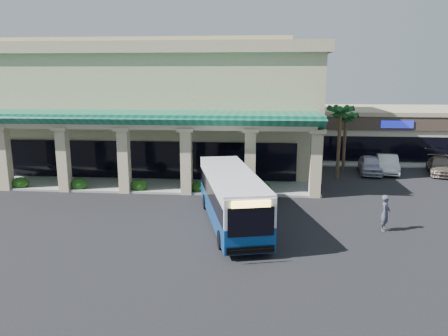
# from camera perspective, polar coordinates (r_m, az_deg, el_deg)

# --- Properties ---
(ground) EXTENTS (110.00, 110.00, 0.00)m
(ground) POSITION_cam_1_polar(r_m,az_deg,el_deg) (26.10, -0.28, -6.54)
(ground) COLOR black
(main_building) EXTENTS (30.80, 14.80, 11.35)m
(main_building) POSITION_cam_1_polar(r_m,az_deg,el_deg) (42.02, -9.25, 8.23)
(main_building) COLOR tan
(main_building) RESTS_ON ground
(arcade) EXTENTS (30.00, 6.20, 5.70)m
(arcade) POSITION_cam_1_polar(r_m,az_deg,el_deg) (33.54, -12.92, 2.32)
(arcade) COLOR #106048
(arcade) RESTS_ON ground
(strip_mall) EXTENTS (22.50, 12.50, 4.90)m
(strip_mall) POSITION_cam_1_polar(r_m,az_deg,el_deg) (51.45, 22.86, 4.49)
(strip_mall) COLOR beige
(strip_mall) RESTS_ON ground
(palm_0) EXTENTS (2.40, 2.40, 6.60)m
(palm_0) POSITION_cam_1_polar(r_m,az_deg,el_deg) (36.53, 14.80, 3.71)
(palm_0) COLOR #114219
(palm_0) RESTS_ON ground
(palm_1) EXTENTS (2.40, 2.40, 5.80)m
(palm_1) POSITION_cam_1_polar(r_m,az_deg,el_deg) (39.68, 15.49, 3.71)
(palm_1) COLOR #114219
(palm_1) RESTS_ON ground
(broadleaf_tree) EXTENTS (2.60, 2.60, 4.81)m
(broadleaf_tree) POSITION_cam_1_polar(r_m,az_deg,el_deg) (44.35, 11.77, 4.07)
(broadleaf_tree) COLOR #19430F
(broadleaf_tree) RESTS_ON ground
(transit_bus) EXTENTS (5.02, 11.05, 3.01)m
(transit_bus) POSITION_cam_1_polar(r_m,az_deg,el_deg) (24.66, 0.97, -4.00)
(transit_bus) COLOR navy
(transit_bus) RESTS_ON ground
(pedestrian) EXTENTS (0.76, 0.87, 1.99)m
(pedestrian) POSITION_cam_1_polar(r_m,az_deg,el_deg) (25.32, 20.33, -5.53)
(pedestrian) COLOR #414252
(pedestrian) RESTS_ON ground
(car_silver) EXTENTS (2.36, 4.72, 1.54)m
(car_silver) POSITION_cam_1_polar(r_m,az_deg,el_deg) (39.67, 18.55, 0.40)
(car_silver) COLOR #AFACC1
(car_silver) RESTS_ON ground
(car_white) EXTENTS (2.44, 4.95, 1.56)m
(car_white) POSITION_cam_1_polar(r_m,az_deg,el_deg) (40.48, 20.56, 0.49)
(car_white) COLOR silver
(car_white) RESTS_ON ground
(car_red) EXTENTS (3.03, 5.15, 1.40)m
(car_red) POSITION_cam_1_polar(r_m,az_deg,el_deg) (41.79, 26.43, 0.22)
(car_red) COLOR #6B6153
(car_red) RESTS_ON ground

